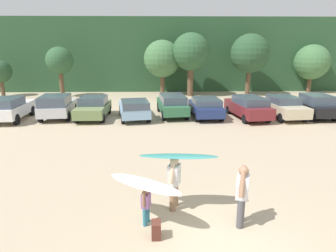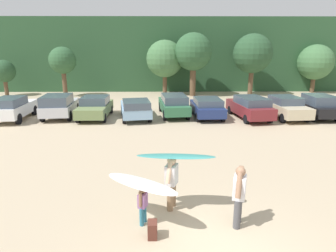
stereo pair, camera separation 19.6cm
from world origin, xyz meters
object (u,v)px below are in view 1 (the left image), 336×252
person_adult (174,180)px  parked_car_maroon (248,107)px  parked_car_black (314,105)px  parked_car_white (11,108)px  parked_car_olive_green (93,107)px  person_child (146,204)px  surfboard_teal (179,156)px  backpack_dropped (156,230)px  parked_car_navy (206,107)px  parked_car_sky_blue (134,108)px  parked_car_champagne (283,106)px  surfboard_white (144,184)px  parked_car_forest_green (172,104)px  person_companion (242,192)px  parked_car_silver (57,106)px

person_adult → parked_car_maroon: bearing=-96.5°
parked_car_maroon → parked_car_black: parked_car_black is taller
parked_car_white → parked_car_olive_green: parked_car_white is taller
parked_car_olive_green → person_child: (4.27, -12.89, -0.14)m
surfboard_teal → backpack_dropped: size_ratio=5.21×
parked_car_navy → parked_car_maroon: size_ratio=0.89×
parked_car_navy → parked_car_black: bearing=-92.7°
parked_car_black → parked_car_sky_blue: bearing=92.6°
person_child → parked_car_navy: bearing=-86.1°
parked_car_white → parked_car_maroon: bearing=-92.0°
parked_car_maroon → parked_car_olive_green: bearing=79.7°
parked_car_maroon → parked_car_champagne: parked_car_maroon is taller
parked_car_navy → surfboard_teal: surfboard_teal is taller
parked_car_black → surfboard_white: bearing=139.0°
parked_car_forest_green → parked_car_maroon: size_ratio=1.00×
parked_car_white → person_companion: bearing=-138.1°
parked_car_olive_green → person_adult: 13.10m
parked_car_forest_green → person_adult: (-0.45, -12.66, 0.11)m
parked_car_olive_green → person_child: bearing=-162.7°
parked_car_forest_green → person_companion: size_ratio=2.69×
parked_car_maroon → parked_car_champagne: bearing=-91.2°
parked_car_sky_blue → parked_car_forest_green: size_ratio=0.92×
person_companion → surfboard_white: size_ratio=0.76×
parked_car_white → parked_car_forest_green: parked_car_white is taller
parked_car_white → person_child: (9.64, -12.24, -0.24)m
parked_car_olive_green → person_adult: person_adult is taller
parked_car_black → person_child: parked_car_black is taller
parked_car_black → surfboard_white: 17.17m
parked_car_forest_green → person_child: size_ratio=4.26×
parked_car_silver → person_companion: 16.07m
person_companion → parked_car_olive_green: bearing=-42.6°
person_companion → parked_car_forest_green: bearing=-64.9°
parked_car_sky_blue → person_adult: 11.82m
parked_car_champagne → parked_car_maroon: bearing=91.9°
surfboard_teal → parked_car_navy: bearing=-98.5°
parked_car_navy → surfboard_teal: bearing=164.7°
parked_car_white → backpack_dropped: (9.93, -12.86, -0.63)m
parked_car_white → parked_car_navy: 13.24m
parked_car_olive_green → backpack_dropped: bearing=-162.4°
surfboard_white → parked_car_white: bearing=-17.5°
person_child → backpack_dropped: 0.79m
parked_car_maroon → surfboard_teal: size_ratio=1.98×
parked_car_sky_blue → surfboard_white: bearing=176.3°
parked_car_maroon → parked_car_black: 4.85m
parked_car_olive_green → person_companion: (6.88, -12.98, 0.22)m
surfboard_teal → surfboard_white: bearing=40.3°
parked_car_maroon → parked_car_silver: bearing=79.8°
parked_car_maroon → person_adult: person_adult is taller
parked_car_forest_green → parked_car_silver: bearing=87.3°
parked_car_silver → parked_car_forest_green: 8.06m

